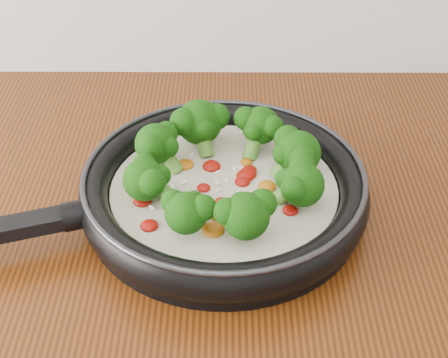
{
  "coord_description": "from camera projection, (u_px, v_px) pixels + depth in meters",
  "views": [
    {
      "loc": [
        -0.04,
        0.46,
        1.45
      ],
      "look_at": [
        -0.05,
        1.11,
        0.95
      ],
      "focal_mm": 52.84,
      "sensor_mm": 36.0,
      "label": 1
    }
  ],
  "objects": [
    {
      "name": "skillet",
      "position": [
        222.0,
        187.0,
        0.83
      ],
      "size": [
        0.6,
        0.46,
        0.1
      ],
      "color": "black",
      "rests_on": "counter"
    }
  ]
}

